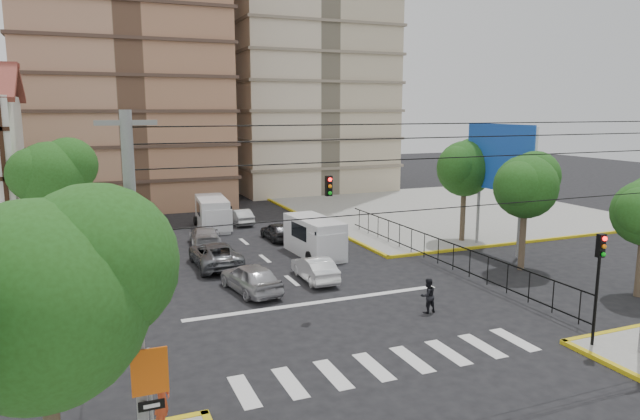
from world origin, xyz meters
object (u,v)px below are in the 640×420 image
traffic_light_nw (134,226)px  van_left_lane (213,214)px  traffic_light_se (598,271)px  district_sign (150,383)px  van_right_lane (316,238)px  pedestrian_sw_corner (162,400)px  pedestrian_crosswalk (428,296)px  car_silver_front_left (251,278)px  car_white_front_right (315,268)px

traffic_light_nw → van_left_lane: bearing=61.3°
traffic_light_se → district_sign: bearing=-175.0°
van_left_lane → van_right_lane: bearing=-63.2°
pedestrian_sw_corner → van_left_lane: bearing=14.2°
district_sign → traffic_light_nw: bearing=86.6°
traffic_light_nw → pedestrian_crosswalk: 15.55m
district_sign → pedestrian_crosswalk: district_sign is taller
car_silver_front_left → car_white_front_right: size_ratio=1.11×
car_silver_front_left → traffic_light_se: bearing=121.7°
van_left_lane → pedestrian_sw_corner: van_left_lane is taller
pedestrian_crosswalk → traffic_light_nw: bearing=-45.2°
district_sign → pedestrian_crosswalk: (12.87, 7.26, -1.65)m
district_sign → car_white_front_right: bearing=54.2°
district_sign → van_left_lane: bearing=75.3°
car_white_front_right → van_left_lane: bearing=-80.5°
traffic_light_se → pedestrian_crosswalk: traffic_light_se is taller
traffic_light_se → pedestrian_sw_corner: bearing=178.9°
van_left_lane → pedestrian_crosswalk: 22.63m
car_white_front_right → pedestrian_crosswalk: pedestrian_crosswalk is taller
car_silver_front_left → car_white_front_right: car_silver_front_left is taller
traffic_light_nw → pedestrian_crosswalk: traffic_light_nw is taller
district_sign → pedestrian_crosswalk: bearing=29.4°
van_right_lane → pedestrian_crosswalk: bearing=-89.1°
van_left_lane → car_silver_front_left: 16.17m
van_right_lane → pedestrian_sw_corner: 20.47m
van_left_lane → pedestrian_sw_corner: size_ratio=3.15×
district_sign → van_right_lane: bearing=57.3°
district_sign → van_right_lane: size_ratio=0.59×
pedestrian_sw_corner → pedestrian_crosswalk: size_ratio=1.09×
car_white_front_right → pedestrian_sw_corner: size_ratio=2.31×
car_white_front_right → pedestrian_crosswalk: size_ratio=2.51×
district_sign → van_left_lane: (7.71, 29.29, -1.28)m
van_left_lane → pedestrian_crosswalk: size_ratio=3.42×
traffic_light_nw → pedestrian_crosswalk: (11.87, -9.78, -2.31)m
van_left_lane → traffic_light_se: bearing=-67.4°
traffic_light_nw → car_silver_front_left: (5.22, -3.85, -2.35)m
traffic_light_nw → car_white_front_right: bearing=-19.7°
car_white_front_right → pedestrian_sw_corner: (-9.53, -12.08, 0.36)m
district_sign → pedestrian_crosswalk: 14.87m
car_white_front_right → pedestrian_sw_corner: 15.39m
van_left_lane → car_white_front_right: 15.64m
traffic_light_se → district_sign: (-16.60, -1.44, -0.66)m
van_right_lane → district_sign: bearing=-126.4°
district_sign → car_silver_front_left: (6.22, 13.19, -1.69)m
van_right_lane → car_white_front_right: 5.25m
van_right_lane → pedestrian_sw_corner: van_right_lane is taller
van_right_lane → pedestrian_sw_corner: size_ratio=3.08×
car_white_front_right → pedestrian_crosswalk: bearing=115.1°
pedestrian_sw_corner → district_sign: bearing=-165.1°
traffic_light_nw → car_silver_front_left: bearing=-36.4°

